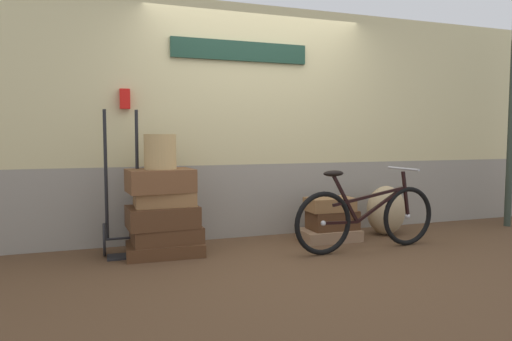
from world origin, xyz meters
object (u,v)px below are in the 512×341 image
at_px(suitcase_1, 166,234).
at_px(suitcase_7, 330,204).
at_px(wicker_basket, 160,152).
at_px(burlap_sack, 386,210).
at_px(bicycle, 367,217).
at_px(suitcase_2, 162,217).
at_px(suitcase_6, 332,220).
at_px(suitcase_0, 165,249).
at_px(suitcase_3, 164,198).
at_px(suitcase_5, 329,235).
at_px(luggage_trolley, 123,222).
at_px(suitcase_4, 160,180).

xyz_separation_m(suitcase_1, suitcase_7, (1.77, 0.00, 0.20)).
height_order(wicker_basket, burlap_sack, wicker_basket).
bearing_deg(burlap_sack, bicycle, -138.38).
height_order(suitcase_2, suitcase_6, suitcase_2).
height_order(suitcase_6, burlap_sack, burlap_sack).
xyz_separation_m(suitcase_0, suitcase_2, (-0.02, 0.02, 0.31)).
relative_size(suitcase_0, suitcase_3, 1.28).
distance_m(suitcase_5, burlap_sack, 0.80).
height_order(suitcase_5, suitcase_7, suitcase_7).
distance_m(suitcase_3, burlap_sack, 2.56).
height_order(suitcase_5, burlap_sack, burlap_sack).
bearing_deg(suitcase_5, luggage_trolley, 178.44).
xyz_separation_m(suitcase_5, bicycle, (0.15, -0.49, 0.27)).
height_order(suitcase_1, suitcase_3, suitcase_3).
relative_size(suitcase_7, luggage_trolley, 0.36).
xyz_separation_m(suitcase_3, bicycle, (1.94, -0.51, -0.21)).
bearing_deg(suitcase_2, suitcase_6, -3.15).
bearing_deg(suitcase_0, suitcase_1, 59.74).
relative_size(suitcase_3, suitcase_6, 1.08).
xyz_separation_m(suitcase_3, luggage_trolley, (-0.39, 0.10, -0.23)).
height_order(suitcase_2, wicker_basket, wicker_basket).
xyz_separation_m(suitcase_4, wicker_basket, (0.00, -0.00, 0.27)).
xyz_separation_m(suitcase_0, suitcase_6, (1.84, 0.04, 0.16)).
distance_m(suitcase_7, bicycle, 0.52).
height_order(suitcase_5, bicycle, bicycle).
height_order(suitcase_0, suitcase_7, suitcase_7).
height_order(suitcase_0, wicker_basket, wicker_basket).
bearing_deg(wicker_basket, bicycle, -13.90).
bearing_deg(suitcase_1, suitcase_7, -3.08).
relative_size(suitcase_1, wicker_basket, 1.95).
height_order(suitcase_4, suitcase_6, suitcase_4).
height_order(suitcase_2, bicycle, bicycle).
distance_m(suitcase_0, bicycle, 2.02).
bearing_deg(suitcase_1, luggage_trolley, 160.92).
bearing_deg(burlap_sack, wicker_basket, -178.81).
height_order(suitcase_5, luggage_trolley, luggage_trolley).
distance_m(suitcase_3, wicker_basket, 0.45).
relative_size(luggage_trolley, burlap_sack, 2.45).
height_order(suitcase_6, luggage_trolley, luggage_trolley).
height_order(suitcase_1, suitcase_6, suitcase_6).
relative_size(suitcase_4, burlap_sack, 1.07).
distance_m(suitcase_0, suitcase_5, 1.79).
distance_m(suitcase_1, suitcase_7, 1.79).
relative_size(suitcase_7, burlap_sack, 0.89).
bearing_deg(bicycle, suitcase_4, 166.09).
bearing_deg(suitcase_0, bicycle, -11.46).
relative_size(suitcase_1, suitcase_4, 1.07).
height_order(suitcase_3, suitcase_6, suitcase_3).
height_order(suitcase_1, bicycle, bicycle).
xyz_separation_m(suitcase_2, bicycle, (1.96, -0.48, -0.04)).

